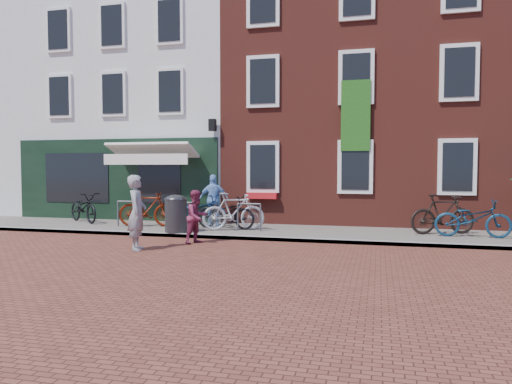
% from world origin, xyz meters
% --- Properties ---
extents(ground, '(80.00, 80.00, 0.00)m').
position_xyz_m(ground, '(0.00, 0.00, 0.00)').
color(ground, brown).
extents(sidewalk, '(24.00, 3.00, 0.10)m').
position_xyz_m(sidewalk, '(1.00, 1.50, 0.05)').
color(sidewalk, slate).
rests_on(sidewalk, ground).
extents(building_stucco, '(8.00, 8.00, 9.00)m').
position_xyz_m(building_stucco, '(-5.00, 7.00, 4.50)').
color(building_stucco, silver).
rests_on(building_stucco, ground).
extents(building_brick_mid, '(6.00, 8.00, 10.00)m').
position_xyz_m(building_brick_mid, '(2.00, 7.00, 5.00)').
color(building_brick_mid, maroon).
rests_on(building_brick_mid, ground).
extents(building_brick_right, '(6.00, 8.00, 10.00)m').
position_xyz_m(building_brick_right, '(8.00, 7.00, 5.00)').
color(building_brick_right, maroon).
rests_on(building_brick_right, ground).
extents(filler_left, '(7.00, 8.00, 9.00)m').
position_xyz_m(filler_left, '(-12.50, 7.00, 4.50)').
color(filler_left, silver).
rests_on(filler_left, ground).
extents(litter_bin, '(0.64, 0.64, 1.17)m').
position_xyz_m(litter_bin, '(-1.45, 0.30, 0.70)').
color(litter_bin, '#333335').
rests_on(litter_bin, sidewalk).
extents(woman, '(0.63, 0.77, 1.81)m').
position_xyz_m(woman, '(-1.38, -2.12, 0.90)').
color(woman, gray).
rests_on(woman, ground).
extents(boy, '(0.77, 0.84, 1.40)m').
position_xyz_m(boy, '(-0.36, -0.82, 0.70)').
color(boy, maroon).
rests_on(boy, ground).
extents(cafe_person, '(1.05, 0.69, 1.65)m').
position_xyz_m(cafe_person, '(-1.00, 2.30, 0.93)').
color(cafe_person, '#7AACE7').
rests_on(cafe_person, sidewalk).
extents(bicycle_0, '(2.00, 1.61, 1.02)m').
position_xyz_m(bicycle_0, '(-5.57, 1.89, 0.61)').
color(bicycle_0, black).
rests_on(bicycle_0, sidewalk).
extents(bicycle_1, '(1.94, 0.81, 1.13)m').
position_xyz_m(bicycle_1, '(-2.92, 1.38, 0.66)').
color(bicycle_1, '#4D1305').
rests_on(bicycle_1, sidewalk).
extents(bicycle_2, '(2.03, 1.04, 1.02)m').
position_xyz_m(bicycle_2, '(-1.34, 1.98, 0.61)').
color(bicycle_2, navy).
rests_on(bicycle_2, sidewalk).
extents(bicycle_3, '(1.93, 1.27, 1.13)m').
position_xyz_m(bicycle_3, '(0.03, 1.18, 0.66)').
color(bicycle_3, '#A3A4A6').
rests_on(bicycle_3, sidewalk).
extents(bicycle_4, '(2.01, 0.94, 1.02)m').
position_xyz_m(bicycle_4, '(-0.32, 1.46, 0.61)').
color(bicycle_4, black).
rests_on(bicycle_4, sidewalk).
extents(bicycle_5, '(1.95, 1.15, 1.13)m').
position_xyz_m(bicycle_5, '(5.99, 1.84, 0.66)').
color(bicycle_5, black).
rests_on(bicycle_5, sidewalk).
extents(bicycle_6, '(1.96, 0.74, 1.02)m').
position_xyz_m(bicycle_6, '(6.69, 1.41, 0.61)').
color(bicycle_6, '#0F304A').
rests_on(bicycle_6, sidewalk).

